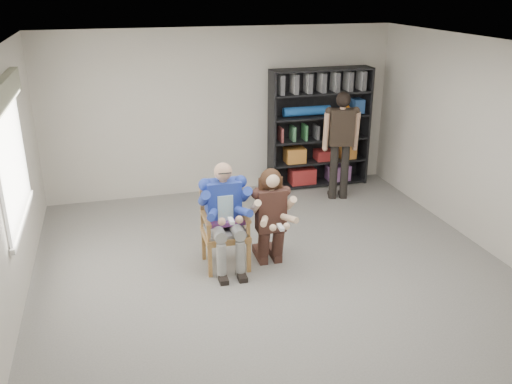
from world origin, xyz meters
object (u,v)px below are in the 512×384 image
object	(u,v)px
armchair	(225,228)
seated_man	(225,216)
kneeling_woman	(271,219)
standing_man	(341,147)
bookshelf	(319,129)

from	to	relation	value
armchair	seated_man	xyz separation A→B (m)	(0.00, 0.00, 0.16)
kneeling_woman	standing_man	size ratio (longest dim) A/B	0.71
kneeling_woman	standing_man	distance (m)	2.64
armchair	bookshelf	world-z (taller)	bookshelf
seated_man	standing_man	bearing A→B (deg)	38.14
kneeling_woman	bookshelf	world-z (taller)	bookshelf
kneeling_woman	bookshelf	distance (m)	3.16
armchair	standing_man	distance (m)	3.00
standing_man	seated_man	bearing A→B (deg)	-130.23
armchair	seated_man	bearing A→B (deg)	0.00
kneeling_woman	bookshelf	size ratio (longest dim) A/B	0.61
armchair	bookshelf	bearing A→B (deg)	48.75
seated_man	kneeling_woman	distance (m)	0.60
armchair	standing_man	size ratio (longest dim) A/B	0.60
seated_man	bookshelf	xyz separation A→B (m)	(2.27, 2.53, 0.35)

